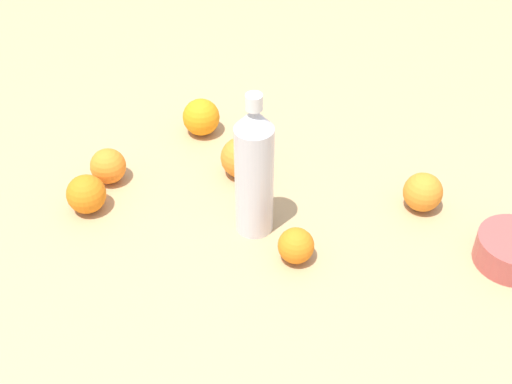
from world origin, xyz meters
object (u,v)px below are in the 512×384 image
at_px(water_bottle, 256,171).
at_px(orange_1, 86,194).
at_px(orange_3, 108,166).
at_px(orange_5, 201,117).
at_px(orange_0, 241,158).
at_px(orange_2, 423,192).
at_px(orange_4, 296,246).

relative_size(water_bottle, orange_1, 3.84).
relative_size(orange_3, orange_5, 0.88).
height_order(orange_0, orange_5, orange_0).
bearing_deg(orange_1, water_bottle, 153.64).
bearing_deg(orange_5, water_bottle, 93.77).
relative_size(orange_2, orange_3, 1.05).
bearing_deg(orange_0, orange_5, -76.27).
height_order(orange_4, orange_5, orange_5).
distance_m(orange_1, orange_2, 0.61).
xyz_separation_m(orange_2, orange_5, (0.32, -0.35, 0.00)).
distance_m(water_bottle, orange_2, 0.32).
xyz_separation_m(orange_0, orange_4, (-0.02, 0.25, -0.01)).
height_order(orange_2, orange_4, orange_2).
relative_size(orange_0, orange_4, 1.29).
height_order(orange_0, orange_3, orange_0).
relative_size(water_bottle, orange_0, 3.46).
bearing_deg(water_bottle, orange_4, -102.31).
xyz_separation_m(water_bottle, orange_1, (0.28, -0.14, -0.09)).
relative_size(orange_1, orange_3, 1.05).
distance_m(orange_2, orange_5, 0.48).
bearing_deg(water_bottle, orange_0, 48.63).
xyz_separation_m(orange_0, orange_3, (0.25, -0.06, -0.01)).
bearing_deg(water_bottle, orange_3, 102.97).
bearing_deg(orange_4, water_bottle, -67.88).
bearing_deg(orange_1, orange_2, 162.75).
xyz_separation_m(orange_4, orange_5, (0.06, -0.40, 0.01)).
relative_size(orange_0, orange_2, 1.11).
height_order(water_bottle, orange_2, water_bottle).
xyz_separation_m(orange_0, orange_1, (0.30, 0.01, -0.00)).
distance_m(water_bottle, orange_1, 0.32).
distance_m(orange_1, orange_4, 0.39).
bearing_deg(orange_5, orange_0, 103.73).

